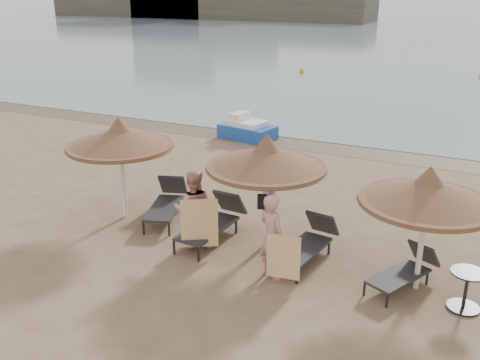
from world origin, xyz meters
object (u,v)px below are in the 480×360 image
object	(u,v)px
palapa_center	(267,158)
palapa_right	(428,192)
lounger_far_left	(167,201)
lounger_near_right	(308,242)
side_table	(466,291)
pedal_boat	(247,129)
person_left	(193,203)
person_right	(272,230)
lounger_far_right	(406,270)
palapa_left	(120,138)
lounger_near_left	(214,220)

from	to	relation	value
palapa_center	palapa_right	distance (m)	3.36
lounger_far_left	lounger_near_right	size ratio (longest dim) A/B	1.05
side_table	palapa_right	bearing A→B (deg)	157.86
pedal_boat	palapa_center	bearing A→B (deg)	-50.47
lounger_near_right	person_left	size ratio (longest dim) A/B	0.98
person_right	pedal_boat	bearing A→B (deg)	-33.56
lounger_near_right	lounger_far_right	xyz separation A→B (m)	(2.07, -0.21, -0.05)
lounger_near_right	person_right	size ratio (longest dim) A/B	0.98
lounger_near_right	person_right	world-z (taller)	person_right
palapa_right	lounger_far_left	world-z (taller)	palapa_right
pedal_boat	palapa_left	bearing A→B (deg)	-75.55
palapa_center	lounger_far_right	world-z (taller)	palapa_center
palapa_right	lounger_near_left	bearing A→B (deg)	176.99
lounger_far_left	lounger_far_right	bearing A→B (deg)	-26.71
palapa_right	lounger_far_right	bearing A→B (deg)	-179.99
palapa_left	lounger_near_right	size ratio (longest dim) A/B	1.29
side_table	person_left	bearing A→B (deg)	179.76
person_left	person_right	world-z (taller)	person_left
lounger_near_right	lounger_far_left	bearing A→B (deg)	179.82
palapa_left	person_left	size ratio (longest dim) A/B	1.26
person_right	lounger_near_left	bearing A→B (deg)	-1.18
palapa_left	person_left	bearing A→B (deg)	-14.95
lounger_far_right	person_right	xyz separation A→B (m)	(-2.49, -0.83, 0.69)
person_left	pedal_boat	size ratio (longest dim) A/B	0.92
lounger_far_right	side_table	size ratio (longest dim) A/B	2.37
lounger_far_right	pedal_boat	world-z (taller)	pedal_boat
lounger_far_right	person_right	size ratio (longest dim) A/B	0.86
person_left	lounger_near_right	bearing A→B (deg)	164.80
lounger_far_right	side_table	bearing A→B (deg)	7.09
palapa_right	lounger_near_right	xyz separation A→B (m)	(-2.28, 0.21, -1.59)
palapa_left	pedal_boat	bearing A→B (deg)	92.62
palapa_left	lounger_near_right	bearing A→B (deg)	-1.03
palapa_center	pedal_boat	bearing A→B (deg)	117.70
palapa_left	lounger_far_right	size ratio (longest dim) A/B	1.47
palapa_left	palapa_center	size ratio (longest dim) A/B	1.00
palapa_left	person_right	xyz separation A→B (m)	(4.46, -1.13, -1.03)
lounger_far_left	side_table	world-z (taller)	lounger_far_left
person_left	palapa_left	bearing A→B (deg)	-42.60
palapa_right	lounger_far_left	size ratio (longest dim) A/B	1.17
lounger_far_right	pedal_boat	distance (m)	11.09
lounger_far_right	pedal_boat	size ratio (longest dim) A/B	0.79
lounger_near_right	pedal_boat	xyz separation A→B (m)	(-5.25, 8.13, -0.04)
lounger_near_left	pedal_boat	size ratio (longest dim) A/B	0.96
side_table	person_left	distance (m)	5.70
side_table	person_right	size ratio (longest dim) A/B	0.36
lounger_far_left	lounger_near_right	distance (m)	3.98
palapa_left	side_table	world-z (taller)	palapa_left
palapa_left	lounger_near_right	xyz separation A→B (m)	(4.88, -0.09, -1.67)
palapa_left	person_left	distance (m)	2.68
lounger_near_left	lounger_far_right	size ratio (longest dim) A/B	1.22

